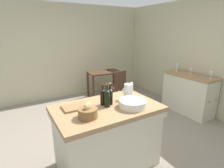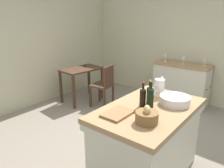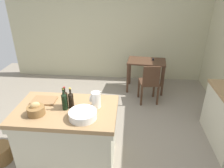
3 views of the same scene
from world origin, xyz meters
TOP-DOWN VIEW (x-y plane):
  - ground_plane at (0.00, 0.00)m, footprint 6.76×6.76m
  - wall_back at (0.00, 2.60)m, footprint 5.32×0.12m
  - island_table at (-0.26, -0.57)m, footprint 1.41×0.87m
  - writing_desk at (1.00, 1.87)m, footprint 0.95×0.65m
  - wooden_chair at (1.04, 1.23)m, footprint 0.45×0.45m
  - pitcher at (0.15, -0.48)m, footprint 0.17×0.13m
  - wash_bowl at (0.03, -0.75)m, footprint 0.36×0.36m
  - bread_basket at (-0.60, -0.73)m, footprint 0.23×0.23m
  - cutting_board at (-0.63, -0.40)m, footprint 0.35×0.24m
  - wine_bottle_dark at (-0.18, -0.53)m, footprint 0.07×0.07m
  - wine_bottle_amber at (-0.27, -0.49)m, footprint 0.07×0.07m
  - wine_bottle_green at (-0.26, -0.58)m, footprint 0.07×0.07m
  - wicker_hamper at (-1.32, -0.71)m, footprint 0.35×0.35m

SIDE VIEW (x-z plane):
  - ground_plane at x=0.00m, z-range 0.00..0.00m
  - wicker_hamper at x=-1.32m, z-range 0.00..0.26m
  - island_table at x=-0.26m, z-range 0.04..0.95m
  - wooden_chair at x=1.04m, z-range 0.04..0.97m
  - writing_desk at x=1.00m, z-range 0.23..1.06m
  - cutting_board at x=-0.63m, z-range 0.92..0.94m
  - wash_bowl at x=0.03m, z-range 0.92..1.01m
  - bread_basket at x=-0.60m, z-range 0.89..1.07m
  - pitcher at x=0.15m, z-range 0.90..1.17m
  - wine_bottle_amber at x=-0.27m, z-range 0.89..1.18m
  - wine_bottle_dark at x=-0.18m, z-range 0.89..1.19m
  - wine_bottle_green at x=-0.26m, z-range 0.88..1.21m
  - wall_back at x=0.00m, z-range 0.00..2.60m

